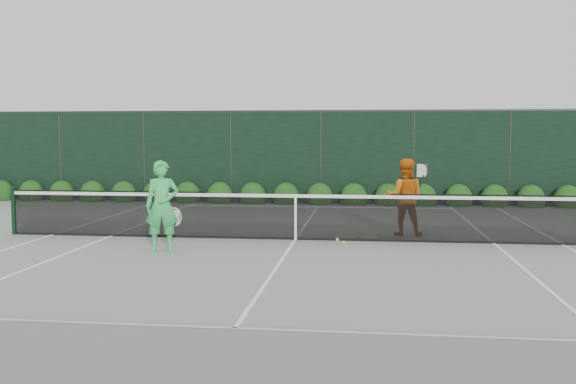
# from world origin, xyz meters

# --- Properties ---
(ground) EXTENTS (80.00, 80.00, 0.00)m
(ground) POSITION_xyz_m (0.00, 0.00, 0.00)
(ground) COLOR gray
(ground) RESTS_ON ground
(tennis_net) EXTENTS (12.90, 0.10, 1.07)m
(tennis_net) POSITION_xyz_m (-0.02, 0.00, 0.53)
(tennis_net) COLOR black
(tennis_net) RESTS_ON ground
(player_woman) EXTENTS (0.73, 0.58, 1.75)m
(player_woman) POSITION_xyz_m (-2.43, -1.56, 0.87)
(player_woman) COLOR #39C25C
(player_woman) RESTS_ON ground
(player_man) EXTENTS (0.94, 0.73, 1.72)m
(player_man) POSITION_xyz_m (2.35, 0.95, 0.86)
(player_man) COLOR #D16211
(player_man) RESTS_ON ground
(court_lines) EXTENTS (11.03, 23.83, 0.01)m
(court_lines) POSITION_xyz_m (0.00, 0.00, 0.01)
(court_lines) COLOR white
(court_lines) RESTS_ON ground
(windscreen_fence) EXTENTS (32.00, 21.07, 3.06)m
(windscreen_fence) POSITION_xyz_m (0.00, -2.71, 1.51)
(windscreen_fence) COLOR black
(windscreen_fence) RESTS_ON ground
(hedge_row) EXTENTS (31.66, 0.65, 0.94)m
(hedge_row) POSITION_xyz_m (-0.00, 7.15, 0.23)
(hedge_row) COLOR #13330D
(hedge_row) RESTS_ON ground
(tennis_balls) EXTENTS (0.95, 1.56, 0.07)m
(tennis_balls) POSITION_xyz_m (1.29, 0.32, 0.03)
(tennis_balls) COLOR #CFEE35
(tennis_balls) RESTS_ON ground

